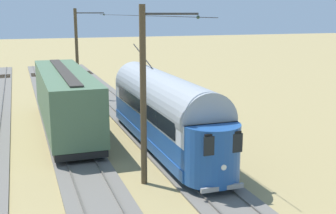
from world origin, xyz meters
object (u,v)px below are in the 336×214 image
Objects in this scene: vintage_streetcar at (163,109)px; catenary_pole_mid_near at (145,94)px; switch_stand at (144,101)px; catenary_pole_foreground at (78,52)px; boxcar_adjacent at (65,98)px.

vintage_streetcar is 1.94× the size of catenary_pole_mid_near.
vintage_streetcar is 10.16m from switch_stand.
catenary_pole_foreground is 21.48m from catenary_pole_mid_near.
catenary_pole_mid_near reaches higher than vintage_streetcar.
switch_stand is at bearing -146.67° from boxcar_adjacent.
catenary_pole_foreground is 1.00× the size of catenary_pole_mid_near.
catenary_pole_mid_near is 15.70m from switch_stand.
boxcar_adjacent is at bearing 77.76° from catenary_pole_foreground.
catenary_pole_mid_near reaches higher than boxcar_adjacent.
catenary_pole_foreground reaches higher than vintage_streetcar.
boxcar_adjacent is (4.90, -5.54, -0.08)m from vintage_streetcar.
vintage_streetcar is 1.07× the size of boxcar_adjacent.
vintage_streetcar reaches higher than boxcar_adjacent.
catenary_pole_foreground is at bearing -90.00° from catenary_pole_mid_near.
boxcar_adjacent is at bearing 33.33° from switch_stand.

